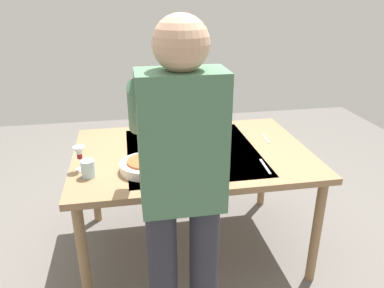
% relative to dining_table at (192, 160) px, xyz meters
% --- Properties ---
extents(ground_plane, '(6.00, 6.00, 0.00)m').
position_rel_dining_table_xyz_m(ground_plane, '(0.00, 0.00, -0.70)').
color(ground_plane, '#66605B').
extents(dining_table, '(1.55, 1.08, 0.77)m').
position_rel_dining_table_xyz_m(dining_table, '(0.00, 0.00, 0.00)').
color(dining_table, '#93704C').
rests_on(dining_table, ground_plane).
extents(chair_near, '(0.40, 0.40, 0.91)m').
position_rel_dining_table_xyz_m(chair_near, '(-0.06, -0.92, -0.17)').
color(chair_near, brown).
rests_on(chair_near, ground_plane).
extents(person_server, '(0.42, 0.61, 1.69)m').
position_rel_dining_table_xyz_m(person_server, '(0.19, 0.80, 0.26)').
color(person_server, '#2D2D38').
rests_on(person_server, ground_plane).
extents(wine_bottle, '(0.07, 0.07, 0.30)m').
position_rel_dining_table_xyz_m(wine_bottle, '(-0.25, -0.29, 0.18)').
color(wine_bottle, black).
rests_on(wine_bottle, dining_table).
extents(wine_glass_left, '(0.07, 0.07, 0.15)m').
position_rel_dining_table_xyz_m(wine_glass_left, '(0.70, 0.16, 0.17)').
color(wine_glass_left, white).
rests_on(wine_glass_left, dining_table).
extents(wine_glass_right, '(0.07, 0.07, 0.15)m').
position_rel_dining_table_xyz_m(wine_glass_right, '(-0.16, -0.09, 0.17)').
color(wine_glass_right, white).
rests_on(wine_glass_right, dining_table).
extents(water_cup_near_left, '(0.08, 0.08, 0.10)m').
position_rel_dining_table_xyz_m(water_cup_near_left, '(0.65, 0.25, 0.12)').
color(water_cup_near_left, silver).
rests_on(water_cup_near_left, dining_table).
extents(water_cup_near_right, '(0.07, 0.07, 0.11)m').
position_rel_dining_table_xyz_m(water_cup_near_right, '(-0.08, 0.41, 0.12)').
color(water_cup_near_right, silver).
rests_on(water_cup_near_right, dining_table).
extents(serving_bowl_pasta, '(0.30, 0.30, 0.07)m').
position_rel_dining_table_xyz_m(serving_bowl_pasta, '(0.32, 0.23, 0.10)').
color(serving_bowl_pasta, white).
rests_on(serving_bowl_pasta, dining_table).
extents(side_bowl_salad, '(0.18, 0.18, 0.07)m').
position_rel_dining_table_xyz_m(side_bowl_salad, '(0.25, -0.11, 0.10)').
color(side_bowl_salad, white).
rests_on(side_bowl_salad, dining_table).
extents(dinner_plate_near, '(0.23, 0.23, 0.01)m').
position_rel_dining_table_xyz_m(dinner_plate_near, '(-0.05, -0.26, 0.08)').
color(dinner_plate_near, white).
rests_on(dinner_plate_near, dining_table).
extents(dinner_plate_far, '(0.23, 0.23, 0.01)m').
position_rel_dining_table_xyz_m(dinner_plate_far, '(-0.08, 0.13, 0.08)').
color(dinner_plate_far, white).
rests_on(dinner_plate_far, dining_table).
extents(table_knife, '(0.03, 0.20, 0.00)m').
position_rel_dining_table_xyz_m(table_knife, '(-0.39, 0.31, 0.07)').
color(table_knife, silver).
rests_on(table_knife, dining_table).
extents(table_fork, '(0.03, 0.18, 0.00)m').
position_rel_dining_table_xyz_m(table_fork, '(-0.56, -0.12, 0.07)').
color(table_fork, silver).
rests_on(table_fork, dining_table).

